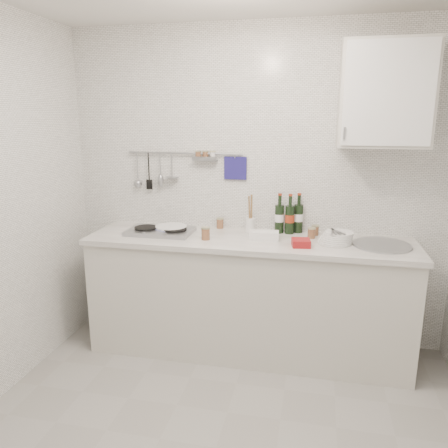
# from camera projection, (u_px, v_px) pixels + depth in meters

# --- Properties ---
(floor) EXTENTS (3.00, 3.00, 0.00)m
(floor) POSITION_uv_depth(u_px,v_px,m) (216.00, 448.00, 2.45)
(floor) COLOR gray
(floor) RESTS_ON ground
(back_wall) EXTENTS (3.00, 0.02, 2.50)m
(back_wall) POSITION_uv_depth(u_px,v_px,m) (255.00, 188.00, 3.48)
(back_wall) COLOR silver
(back_wall) RESTS_ON floor
(counter) EXTENTS (2.44, 0.64, 0.96)m
(counter) POSITION_uv_depth(u_px,v_px,m) (249.00, 298.00, 3.39)
(counter) COLOR beige
(counter) RESTS_ON floor
(wall_rail) EXTENTS (0.98, 0.09, 0.34)m
(wall_rail) POSITION_uv_depth(u_px,v_px,m) (182.00, 165.00, 3.52)
(wall_rail) COLOR #93969B
(wall_rail) RESTS_ON back_wall
(wall_cabinet) EXTENTS (0.60, 0.38, 0.70)m
(wall_cabinet) POSITION_uv_depth(u_px,v_px,m) (385.00, 95.00, 2.95)
(wall_cabinet) COLOR beige
(wall_cabinet) RESTS_ON back_wall
(plate_stack_hob) EXTENTS (0.28, 0.27, 0.04)m
(plate_stack_hob) POSITION_uv_depth(u_px,v_px,m) (170.00, 229.00, 3.45)
(plate_stack_hob) COLOR #4B51AB
(plate_stack_hob) RESTS_ON counter
(plate_stack_sink) EXTENTS (0.25, 0.24, 0.09)m
(plate_stack_sink) POSITION_uv_depth(u_px,v_px,m) (337.00, 238.00, 3.14)
(plate_stack_sink) COLOR white
(plate_stack_sink) RESTS_ON counter
(wine_bottles) EXTENTS (0.22, 0.12, 0.31)m
(wine_bottles) POSITION_uv_depth(u_px,v_px,m) (289.00, 214.00, 3.39)
(wine_bottles) COLOR black
(wine_bottles) RESTS_ON counter
(butter_dish) EXTENTS (0.22, 0.12, 0.06)m
(butter_dish) POSITION_uv_depth(u_px,v_px,m) (264.00, 236.00, 3.22)
(butter_dish) COLOR white
(butter_dish) RESTS_ON counter
(strawberry_punnet) EXTENTS (0.14, 0.14, 0.05)m
(strawberry_punnet) POSITION_uv_depth(u_px,v_px,m) (301.00, 243.00, 3.06)
(strawberry_punnet) COLOR #A21E12
(strawberry_punnet) RESTS_ON counter
(utensil_crock) EXTENTS (0.07, 0.07, 0.30)m
(utensil_crock) POSITION_uv_depth(u_px,v_px,m) (250.00, 223.00, 3.43)
(utensil_crock) COLOR white
(utensil_crock) RESTS_ON counter
(jar_a) EXTENTS (0.06, 0.06, 0.09)m
(jar_a) POSITION_uv_depth(u_px,v_px,m) (220.00, 223.00, 3.55)
(jar_a) COLOR brown
(jar_a) RESTS_ON counter
(jar_b) EXTENTS (0.06, 0.06, 0.08)m
(jar_b) POSITION_uv_depth(u_px,v_px,m) (315.00, 230.00, 3.35)
(jar_b) COLOR brown
(jar_b) RESTS_ON counter
(jar_c) EXTENTS (0.06, 0.06, 0.08)m
(jar_c) POSITION_uv_depth(u_px,v_px,m) (311.00, 233.00, 3.26)
(jar_c) COLOR brown
(jar_c) RESTS_ON counter
(jar_d) EXTENTS (0.07, 0.07, 0.09)m
(jar_d) POSITION_uv_depth(u_px,v_px,m) (206.00, 233.00, 3.23)
(jar_d) COLOR brown
(jar_d) RESTS_ON counter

